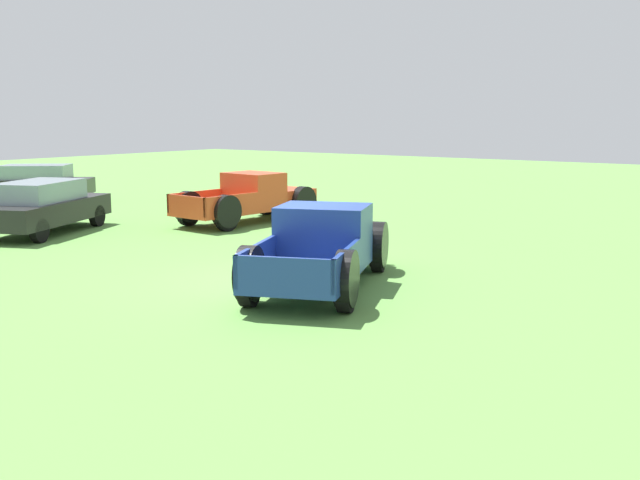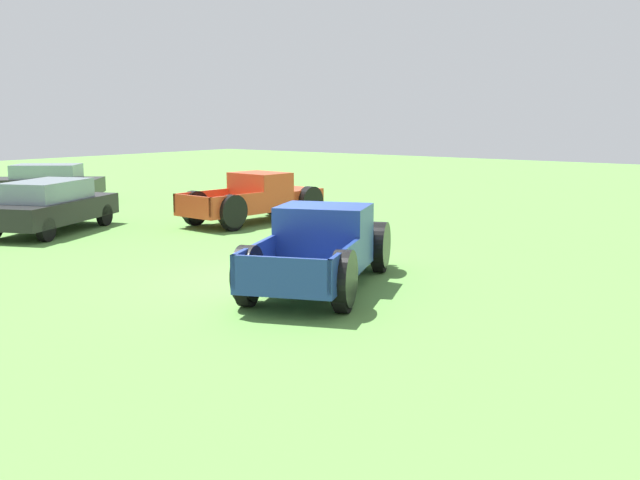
{
  "view_description": "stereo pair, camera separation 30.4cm",
  "coord_description": "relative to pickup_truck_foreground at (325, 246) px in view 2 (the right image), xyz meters",
  "views": [
    {
      "loc": [
        -11.05,
        -8.9,
        3.2
      ],
      "look_at": [
        0.08,
        -0.84,
        0.9
      ],
      "focal_mm": 42.43,
      "sensor_mm": 36.0,
      "label": 1
    },
    {
      "loc": [
        -10.87,
        -9.14,
        3.2
      ],
      "look_at": [
        0.08,
        -0.84,
        0.9
      ],
      "focal_mm": 42.43,
      "sensor_mm": 36.0,
      "label": 2
    }
  ],
  "objects": [
    {
      "name": "ground_plane",
      "position": [
        -0.41,
        0.71,
        -0.72
      ],
      "size": [
        80.0,
        80.0,
        0.0
      ],
      "primitive_type": "plane",
      "color": "#5B9342"
    },
    {
      "name": "pickup_truck_foreground",
      "position": [
        0.0,
        0.0,
        0.0
      ],
      "size": [
        5.22,
        3.48,
        1.51
      ],
      "color": "navy",
      "rests_on": "ground_plane"
    },
    {
      "name": "pickup_truck_behind_left",
      "position": [
        5.69,
        6.62,
        -0.02
      ],
      "size": [
        4.91,
        2.17,
        1.47
      ],
      "color": "#D14723",
      "rests_on": "ground_plane"
    },
    {
      "name": "sedan_distant_a",
      "position": [
        4.7,
        16.39,
        0.0
      ],
      "size": [
        3.9,
        4.25,
        1.37
      ],
      "color": "black",
      "rests_on": "ground_plane"
    },
    {
      "name": "sedan_distant_b",
      "position": [
        0.54,
        9.74,
        0.03
      ],
      "size": [
        4.6,
        3.29,
        1.42
      ],
      "color": "black",
      "rests_on": "ground_plane"
    }
  ]
}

